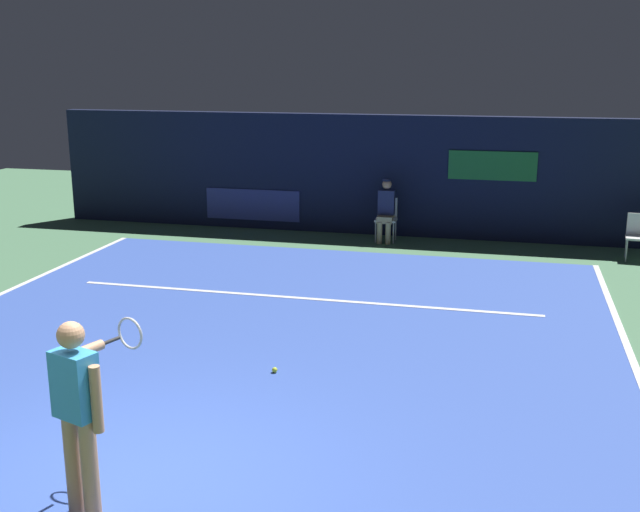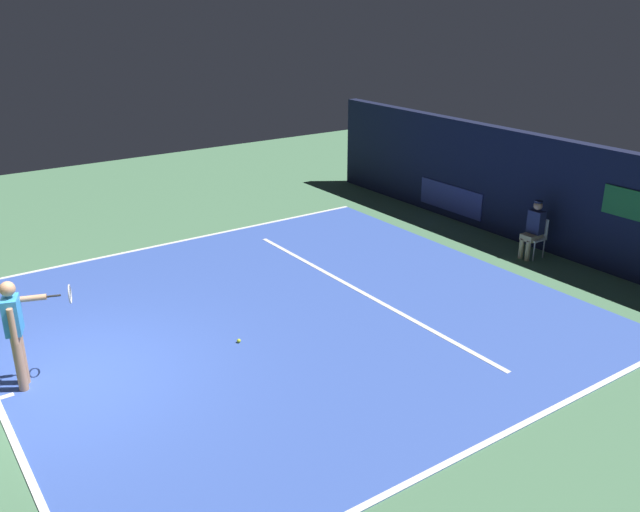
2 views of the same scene
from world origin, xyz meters
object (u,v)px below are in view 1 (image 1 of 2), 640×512
(courtside_chair_far, at_px, (638,234))
(line_judge_on_chair, at_px, (386,209))
(tennis_player, at_px, (79,407))
(tennis_ball, at_px, (275,370))

(courtside_chair_far, bearing_deg, line_judge_on_chair, 175.72)
(tennis_player, bearing_deg, tennis_ball, 79.15)
(tennis_ball, bearing_deg, line_judge_on_chair, 88.56)
(tennis_ball, bearing_deg, tennis_player, -100.85)
(line_judge_on_chair, bearing_deg, courtside_chair_far, -4.28)
(tennis_player, distance_m, tennis_ball, 3.48)
(tennis_player, xyz_separation_m, tennis_ball, (0.63, 3.29, -0.94))
(line_judge_on_chair, distance_m, tennis_ball, 7.40)
(tennis_player, height_order, courtside_chair_far, tennis_player)
(line_judge_on_chair, relative_size, courtside_chair_far, 1.50)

